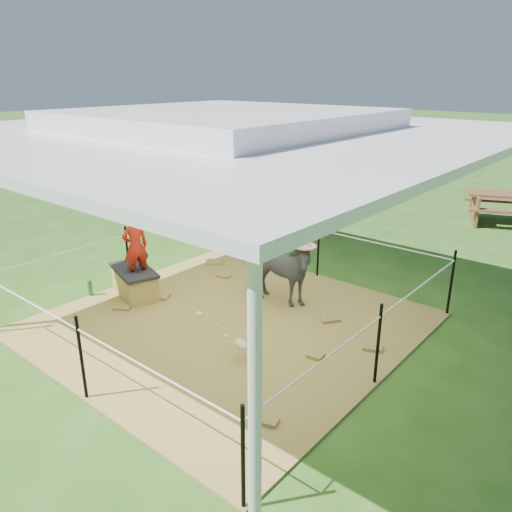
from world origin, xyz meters
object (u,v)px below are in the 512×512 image
Objects in this scene: green_bottle at (90,288)px; foal at (241,343)px; straw_bale at (135,284)px; picnic_table_near at (506,209)px; pony at (277,272)px; woman at (135,240)px.

green_bottle is 3.06m from foal.
picnic_table_near is (3.29, 8.09, 0.14)m from straw_bale.
pony is 7.04m from picnic_table_near.
pony is (2.42, 1.65, 0.39)m from green_bottle.
green_bottle is (-0.65, -0.45, -0.81)m from woman.
straw_bale is 0.83× the size of woman.
woman reaches higher than green_bottle.
pony is 1.68m from foal.
green_bottle is 9.37m from picnic_table_near.
woman is at bearing -134.89° from picnic_table_near.
straw_bale is 8.74m from picnic_table_near.
straw_bale is at bearing -167.32° from foal.
foal is at bearing 100.29° from woman.
picnic_table_near reaches higher than straw_bale.
woman is at bearing -167.62° from foal.
foal is at bearing -164.85° from pony.
foal is at bearing -7.43° from straw_bale.
woman reaches higher than picnic_table_near.
picnic_table_near is (3.19, 8.09, -0.60)m from woman.
foal is 0.45× the size of picnic_table_near.
pony is at bearing 34.30° from green_bottle.
picnic_table_near is at bearing 67.86° from straw_bale.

